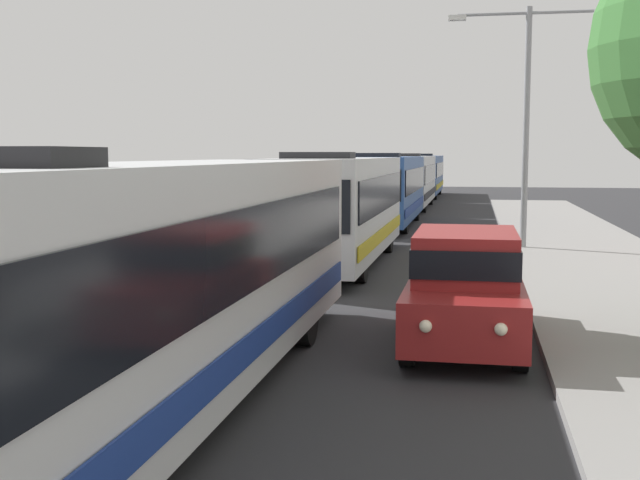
{
  "coord_description": "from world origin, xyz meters",
  "views": [
    {
      "loc": [
        2.52,
        0.97,
        3.15
      ],
      "look_at": [
        -0.24,
        15.14,
        1.59
      ],
      "focal_mm": 44.63,
      "sensor_mm": 36.0,
      "label": 1
    }
  ],
  "objects_px": {
    "bus_middle": "(387,188)",
    "streetlamp_mid": "(527,102)",
    "bus_rear": "(423,174)",
    "bus_lead": "(162,272)",
    "box_truck_oncoming": "(382,173)",
    "bus_second_in_line": "(339,206)",
    "white_suv": "(465,284)",
    "bus_fourth_in_line": "(409,179)"
  },
  "relations": [
    {
      "from": "bus_middle",
      "to": "streetlamp_mid",
      "type": "distance_m",
      "value": 10.52
    },
    {
      "from": "bus_rear",
      "to": "bus_middle",
      "type": "bearing_deg",
      "value": -90.0
    },
    {
      "from": "bus_lead",
      "to": "streetlamp_mid",
      "type": "height_order",
      "value": "streetlamp_mid"
    },
    {
      "from": "box_truck_oncoming",
      "to": "streetlamp_mid",
      "type": "height_order",
      "value": "streetlamp_mid"
    },
    {
      "from": "bus_second_in_line",
      "to": "white_suv",
      "type": "distance_m",
      "value": 10.1
    },
    {
      "from": "bus_lead",
      "to": "bus_second_in_line",
      "type": "distance_m",
      "value": 13.22
    },
    {
      "from": "box_truck_oncoming",
      "to": "bus_rear",
      "type": "bearing_deg",
      "value": -27.9
    },
    {
      "from": "bus_second_in_line",
      "to": "box_truck_oncoming",
      "type": "xyz_separation_m",
      "value": [
        -3.3,
        39.18,
        0.02
      ]
    },
    {
      "from": "bus_fourth_in_line",
      "to": "bus_middle",
      "type": "bearing_deg",
      "value": -90.0
    },
    {
      "from": "bus_rear",
      "to": "streetlamp_mid",
      "type": "distance_m",
      "value": 33.98
    },
    {
      "from": "bus_lead",
      "to": "streetlamp_mid",
      "type": "bearing_deg",
      "value": 72.62
    },
    {
      "from": "bus_second_in_line",
      "to": "bus_rear",
      "type": "relative_size",
      "value": 0.87
    },
    {
      "from": "bus_rear",
      "to": "bus_lead",
      "type": "bearing_deg",
      "value": -90.0
    },
    {
      "from": "box_truck_oncoming",
      "to": "bus_lead",
      "type": "bearing_deg",
      "value": -86.39
    },
    {
      "from": "white_suv",
      "to": "bus_rear",
      "type": "bearing_deg",
      "value": 94.52
    },
    {
      "from": "bus_lead",
      "to": "box_truck_oncoming",
      "type": "bearing_deg",
      "value": 93.61
    },
    {
      "from": "bus_fourth_in_line",
      "to": "white_suv",
      "type": "xyz_separation_m",
      "value": [
        3.7,
        -34.0,
        -0.66
      ]
    },
    {
      "from": "bus_lead",
      "to": "box_truck_oncoming",
      "type": "height_order",
      "value": "bus_lead"
    },
    {
      "from": "white_suv",
      "to": "box_truck_oncoming",
      "type": "bearing_deg",
      "value": 98.2
    },
    {
      "from": "white_suv",
      "to": "streetlamp_mid",
      "type": "height_order",
      "value": "streetlamp_mid"
    },
    {
      "from": "bus_second_in_line",
      "to": "bus_fourth_in_line",
      "type": "height_order",
      "value": "same"
    },
    {
      "from": "bus_rear",
      "to": "box_truck_oncoming",
      "type": "height_order",
      "value": "bus_rear"
    },
    {
      "from": "bus_lead",
      "to": "white_suv",
      "type": "bearing_deg",
      "value": 46.12
    },
    {
      "from": "bus_fourth_in_line",
      "to": "white_suv",
      "type": "height_order",
      "value": "bus_fourth_in_line"
    },
    {
      "from": "box_truck_oncoming",
      "to": "streetlamp_mid",
      "type": "distance_m",
      "value": 36.35
    },
    {
      "from": "bus_rear",
      "to": "box_truck_oncoming",
      "type": "xyz_separation_m",
      "value": [
        -3.3,
        1.75,
        0.01
      ]
    },
    {
      "from": "bus_fourth_in_line",
      "to": "streetlamp_mid",
      "type": "distance_m",
      "value": 21.52
    },
    {
      "from": "bus_middle",
      "to": "streetlamp_mid",
      "type": "xyz_separation_m",
      "value": [
        5.4,
        -8.47,
        3.13
      ]
    },
    {
      "from": "bus_fourth_in_line",
      "to": "bus_rear",
      "type": "relative_size",
      "value": 0.98
    },
    {
      "from": "bus_rear",
      "to": "box_truck_oncoming",
      "type": "distance_m",
      "value": 3.74
    },
    {
      "from": "bus_lead",
      "to": "bus_fourth_in_line",
      "type": "height_order",
      "value": "same"
    },
    {
      "from": "bus_lead",
      "to": "box_truck_oncoming",
      "type": "relative_size",
      "value": 1.65
    },
    {
      "from": "bus_middle",
      "to": "bus_lead",
      "type": "bearing_deg",
      "value": -90.0
    },
    {
      "from": "bus_fourth_in_line",
      "to": "bus_rear",
      "type": "height_order",
      "value": "same"
    },
    {
      "from": "bus_second_in_line",
      "to": "box_truck_oncoming",
      "type": "height_order",
      "value": "bus_second_in_line"
    },
    {
      "from": "streetlamp_mid",
      "to": "bus_rear",
      "type": "bearing_deg",
      "value": 99.18
    },
    {
      "from": "bus_fourth_in_line",
      "to": "bus_lead",
      "type": "bearing_deg",
      "value": -90.0
    },
    {
      "from": "white_suv",
      "to": "streetlamp_mid",
      "type": "relative_size",
      "value": 0.59
    },
    {
      "from": "bus_middle",
      "to": "bus_rear",
      "type": "distance_m",
      "value": 24.93
    },
    {
      "from": "streetlamp_mid",
      "to": "box_truck_oncoming",
      "type": "bearing_deg",
      "value": 103.9
    },
    {
      "from": "bus_lead",
      "to": "bus_fourth_in_line",
      "type": "distance_m",
      "value": 37.84
    },
    {
      "from": "bus_rear",
      "to": "white_suv",
      "type": "distance_m",
      "value": 46.96
    }
  ]
}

